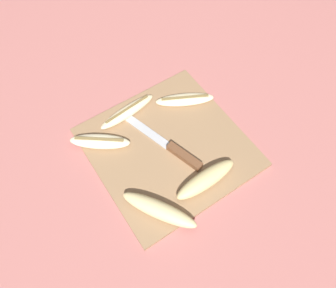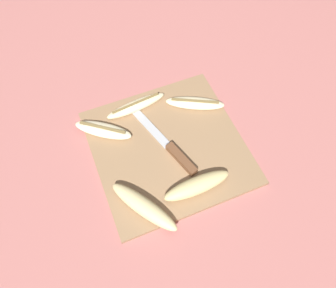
{
  "view_description": "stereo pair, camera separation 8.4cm",
  "coord_description": "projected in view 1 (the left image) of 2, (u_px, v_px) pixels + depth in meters",
  "views": [
    {
      "loc": [
        -0.23,
        -0.35,
        0.75
      ],
      "look_at": [
        0.0,
        0.0,
        0.02
      ],
      "focal_mm": 35.0,
      "sensor_mm": 36.0,
      "label": 1
    },
    {
      "loc": [
        -0.16,
        -0.39,
        0.75
      ],
      "look_at": [
        0.0,
        0.0,
        0.02
      ],
      "focal_mm": 35.0,
      "sensor_mm": 36.0,
      "label": 2
    }
  ],
  "objects": [
    {
      "name": "ground_plane",
      "position": [
        168.0,
        148.0,
        0.86
      ],
      "size": [
        4.0,
        4.0,
        0.0
      ],
      "primitive_type": "plane",
      "color": "#B76B66"
    },
    {
      "name": "knife",
      "position": [
        176.0,
        151.0,
        0.83
      ],
      "size": [
        0.09,
        0.25,
        0.02
      ],
      "rotation": [
        0.0,
        0.0,
        0.29
      ],
      "color": "brown",
      "rests_on": "cutting_board"
    },
    {
      "name": "banana_mellow_near",
      "position": [
        159.0,
        210.0,
        0.74
      ],
      "size": [
        0.13,
        0.18,
        0.03
      ],
      "rotation": [
        0.0,
        0.0,
        0.56
      ],
      "color": "beige",
      "rests_on": "cutting_board"
    },
    {
      "name": "cutting_board",
      "position": [
        168.0,
        147.0,
        0.85
      ],
      "size": [
        0.38,
        0.38,
        0.01
      ],
      "color": "#997551",
      "rests_on": "ground_plane"
    },
    {
      "name": "banana_cream_curved",
      "position": [
        127.0,
        112.0,
        0.89
      ],
      "size": [
        0.17,
        0.05,
        0.02
      ],
      "rotation": [
        0.0,
        0.0,
        4.82
      ],
      "color": "beige",
      "rests_on": "cutting_board"
    },
    {
      "name": "banana_bright_far",
      "position": [
        100.0,
        141.0,
        0.84
      ],
      "size": [
        0.15,
        0.13,
        0.02
      ],
      "rotation": [
        0.0,
        0.0,
        0.92
      ],
      "color": "beige",
      "rests_on": "cutting_board"
    },
    {
      "name": "banana_pale_long",
      "position": [
        185.0,
        100.0,
        0.91
      ],
      "size": [
        0.16,
        0.11,
        0.02
      ],
      "rotation": [
        0.0,
        0.0,
        4.23
      ],
      "color": "beige",
      "rests_on": "cutting_board"
    },
    {
      "name": "banana_spotted_left",
      "position": [
        206.0,
        179.0,
        0.78
      ],
      "size": [
        0.17,
        0.05,
        0.04
      ],
      "rotation": [
        0.0,
        0.0,
        4.73
      ],
      "color": "#DBC684",
      "rests_on": "cutting_board"
    }
  ]
}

